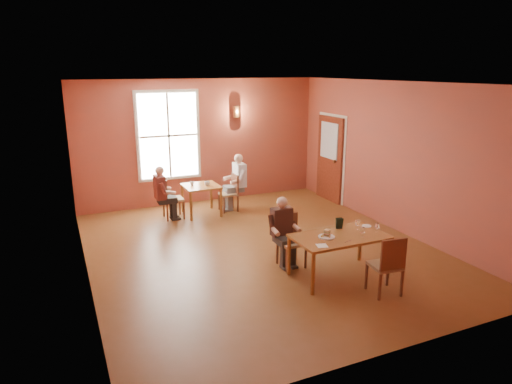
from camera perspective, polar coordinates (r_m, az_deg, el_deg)
name	(u,v)px	position (r m, az deg, el deg)	size (l,w,h in m)	color
ground	(260,249)	(8.50, 0.55, -7.17)	(6.00, 7.00, 0.01)	brown
wall_back	(201,142)	(11.26, -6.90, 6.26)	(6.00, 0.04, 3.00)	brown
wall_front	(395,234)	(5.20, 16.95, -5.05)	(6.00, 0.04, 3.00)	brown
wall_left	(80,188)	(7.35, -21.20, 0.49)	(0.04, 7.00, 3.00)	brown
wall_right	(395,157)	(9.66, 17.02, 4.21)	(0.04, 7.00, 3.00)	brown
ceiling	(261,83)	(7.85, 0.61, 13.49)	(6.00, 7.00, 0.04)	white
window	(169,136)	(10.98, -10.87, 6.92)	(1.36, 0.10, 1.96)	white
door	(329,159)	(11.51, 9.16, 4.09)	(0.12, 1.04, 2.10)	maroon
wall_sconce	(236,112)	(11.38, -2.47, 10.00)	(0.16, 0.16, 0.28)	brown
main_table	(338,256)	(7.46, 10.27, -7.87)	(1.47, 0.83, 0.69)	brown
chair_diner_main	(292,241)	(7.69, 4.47, -6.18)	(0.39, 0.39, 0.88)	#4C2712
diner_main	(293,235)	(7.62, 4.60, -5.37)	(0.45, 0.45, 1.13)	black
chair_empty	(385,264)	(7.03, 15.82, -8.67)	(0.41, 0.41, 0.92)	#442517
plate_food	(326,236)	(7.22, 8.79, -5.50)	(0.26, 0.26, 0.03)	silver
sandwich	(327,234)	(7.23, 8.89, -5.18)	(0.08, 0.08, 0.10)	tan
goblet_a	(358,225)	(7.62, 12.58, -3.99)	(0.07, 0.07, 0.18)	white
goblet_b	(377,227)	(7.59, 14.91, -4.29)	(0.07, 0.07, 0.16)	white
goblet_c	(362,232)	(7.30, 13.16, -4.88)	(0.07, 0.07, 0.18)	white
menu_stand	(339,223)	(7.61, 10.37, -3.87)	(0.11, 0.06, 0.18)	black
knife	(348,241)	(7.13, 11.48, -6.04)	(0.17, 0.01, 0.00)	silver
napkin	(322,246)	(6.88, 8.24, -6.66)	(0.16, 0.16, 0.01)	white
side_plate	(367,226)	(7.84, 13.66, -4.14)	(0.15, 0.15, 0.01)	white
second_table	(202,200)	(10.44, -6.83, -0.98)	(0.77, 0.77, 0.68)	brown
chair_diner_white	(228,193)	(10.61, -3.49, -0.12)	(0.38, 0.38, 0.86)	#583418
diner_white	(229,184)	(10.57, -3.36, 0.96)	(0.51, 0.51, 1.27)	silver
chair_diner_maroon	(173,198)	(10.24, -10.32, -0.76)	(0.41, 0.41, 0.92)	#452E18
diner_maroon	(172,193)	(10.20, -10.51, -0.08)	(0.47, 0.47, 1.18)	#4F171F
cup_a	(207,183)	(10.32, -6.12, 1.08)	(0.12, 0.12, 0.10)	silver
cup_b	(192,183)	(10.37, -8.00, 1.06)	(0.09, 0.09, 0.08)	white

